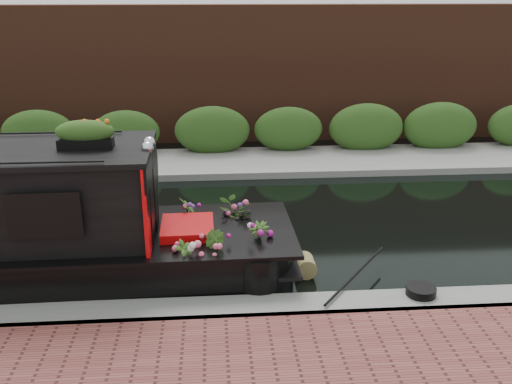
{
  "coord_description": "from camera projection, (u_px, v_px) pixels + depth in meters",
  "views": [
    {
      "loc": [
        0.18,
        -10.27,
        4.45
      ],
      "look_at": [
        0.92,
        -0.6,
        0.97
      ],
      "focal_mm": 40.0,
      "sensor_mm": 36.0,
      "label": 1
    }
  ],
  "objects": [
    {
      "name": "far_bank_path",
      "position": [
        208.0,
        166.0,
        15.07
      ],
      "size": [
        40.0,
        2.4,
        0.34
      ],
      "primitive_type": "cube",
      "color": "gray",
      "rests_on": "ground"
    },
    {
      "name": "far_brick_wall",
      "position": [
        208.0,
        138.0,
        17.89
      ],
      "size": [
        40.0,
        1.0,
        8.0
      ],
      "primitive_type": "cube",
      "color": "#4E291A",
      "rests_on": "ground"
    },
    {
      "name": "far_hedge",
      "position": [
        208.0,
        157.0,
        15.92
      ],
      "size": [
        40.0,
        1.1,
        2.8
      ],
      "primitive_type": "cube",
      "color": "#294D19",
      "rests_on": "ground"
    },
    {
      "name": "ground",
      "position": [
        207.0,
        229.0,
        11.13
      ],
      "size": [
        80.0,
        80.0,
        0.0
      ],
      "primitive_type": "plane",
      "color": "black",
      "rests_on": "ground"
    },
    {
      "name": "rope_fender",
      "position": [
        305.0,
        265.0,
        9.33
      ],
      "size": [
        0.33,
        0.4,
        0.33
      ],
      "primitive_type": "cylinder",
      "rotation": [
        1.57,
        0.0,
        0.0
      ],
      "color": "olive",
      "rests_on": "ground"
    },
    {
      "name": "near_bank_coping",
      "position": [
        206.0,
        323.0,
        8.03
      ],
      "size": [
        40.0,
        0.6,
        0.5
      ],
      "primitive_type": "cube",
      "color": "gray",
      "rests_on": "ground"
    },
    {
      "name": "coiled_mooring_rope",
      "position": [
        421.0,
        291.0,
        8.26
      ],
      "size": [
        0.44,
        0.44,
        0.12
      ],
      "primitive_type": "cylinder",
      "color": "black",
      "rests_on": "near_bank_coping"
    }
  ]
}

